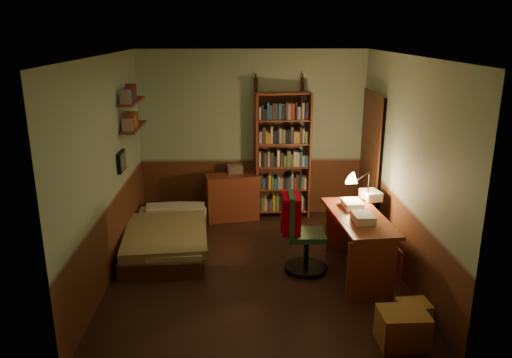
{
  "coord_description": "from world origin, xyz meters",
  "views": [
    {
      "loc": [
        -0.2,
        -5.66,
        2.88
      ],
      "look_at": [
        0.0,
        0.25,
        1.1
      ],
      "focal_mm": 35.0,
      "sensor_mm": 36.0,
      "label": 1
    }
  ],
  "objects_px": {
    "bookshelf": "(282,156)",
    "cardboard_box_b": "(414,312)",
    "dresser": "(232,197)",
    "desk": "(357,244)",
    "cardboard_box_a": "(403,328)",
    "bed": "(168,228)",
    "office_chair": "(307,232)",
    "mini_stereo": "(235,169)",
    "desk_lamp": "(369,176)"
  },
  "relations": [
    {
      "from": "bed",
      "to": "cardboard_box_a",
      "type": "relative_size",
      "value": 4.21
    },
    {
      "from": "dresser",
      "to": "cardboard_box_a",
      "type": "height_order",
      "value": "dresser"
    },
    {
      "from": "mini_stereo",
      "to": "dresser",
      "type": "bearing_deg",
      "value": -118.39
    },
    {
      "from": "office_chair",
      "to": "cardboard_box_a",
      "type": "distance_m",
      "value": 1.73
    },
    {
      "from": "dresser",
      "to": "office_chair",
      "type": "height_order",
      "value": "office_chair"
    },
    {
      "from": "dresser",
      "to": "cardboard_box_a",
      "type": "distance_m",
      "value": 3.75
    },
    {
      "from": "cardboard_box_a",
      "to": "cardboard_box_b",
      "type": "height_order",
      "value": "cardboard_box_a"
    },
    {
      "from": "desk",
      "to": "office_chair",
      "type": "bearing_deg",
      "value": 168.24
    },
    {
      "from": "bookshelf",
      "to": "bed",
      "type": "bearing_deg",
      "value": -152.14
    },
    {
      "from": "office_chair",
      "to": "mini_stereo",
      "type": "bearing_deg",
      "value": 115.22
    },
    {
      "from": "dresser",
      "to": "desk",
      "type": "xyz_separation_m",
      "value": [
        1.55,
        -1.89,
        0.02
      ]
    },
    {
      "from": "desk_lamp",
      "to": "dresser",
      "type": "bearing_deg",
      "value": 122.27
    },
    {
      "from": "bed",
      "to": "office_chair",
      "type": "bearing_deg",
      "value": -24.71
    },
    {
      "from": "mini_stereo",
      "to": "desk",
      "type": "bearing_deg",
      "value": -57.28
    },
    {
      "from": "cardboard_box_a",
      "to": "cardboard_box_b",
      "type": "xyz_separation_m",
      "value": [
        0.23,
        0.36,
        -0.06
      ]
    },
    {
      "from": "desk",
      "to": "cardboard_box_a",
      "type": "distance_m",
      "value": 1.49
    },
    {
      "from": "bed",
      "to": "cardboard_box_a",
      "type": "bearing_deg",
      "value": -44.65
    },
    {
      "from": "office_chair",
      "to": "cardboard_box_b",
      "type": "distance_m",
      "value": 1.57
    },
    {
      "from": "desk",
      "to": "desk_lamp",
      "type": "distance_m",
      "value": 0.91
    },
    {
      "from": "mini_stereo",
      "to": "bookshelf",
      "type": "bearing_deg",
      "value": -6.94
    },
    {
      "from": "cardboard_box_b",
      "to": "bed",
      "type": "bearing_deg",
      "value": 145.17
    },
    {
      "from": "dresser",
      "to": "bookshelf",
      "type": "bearing_deg",
      "value": -5.2
    },
    {
      "from": "office_chair",
      "to": "cardboard_box_b",
      "type": "bearing_deg",
      "value": -50.36
    },
    {
      "from": "office_chair",
      "to": "bookshelf",
      "type": "bearing_deg",
      "value": 95.35
    },
    {
      "from": "bed",
      "to": "bookshelf",
      "type": "distance_m",
      "value": 2.14
    },
    {
      "from": "desk_lamp",
      "to": "cardboard_box_a",
      "type": "height_order",
      "value": "desk_lamp"
    },
    {
      "from": "bed",
      "to": "desk_lamp",
      "type": "xyz_separation_m",
      "value": [
        2.65,
        -0.27,
        0.8
      ]
    },
    {
      "from": "desk",
      "to": "cardboard_box_b",
      "type": "xyz_separation_m",
      "value": [
        0.34,
        -1.11,
        -0.26
      ]
    },
    {
      "from": "bed",
      "to": "office_chair",
      "type": "distance_m",
      "value": 1.96
    },
    {
      "from": "office_chair",
      "to": "cardboard_box_b",
      "type": "xyz_separation_m",
      "value": [
        0.95,
        -1.18,
        -0.4
      ]
    },
    {
      "from": "desk_lamp",
      "to": "cardboard_box_a",
      "type": "relative_size",
      "value": 1.48
    },
    {
      "from": "desk_lamp",
      "to": "cardboard_box_b",
      "type": "distance_m",
      "value": 1.91
    },
    {
      "from": "mini_stereo",
      "to": "cardboard_box_b",
      "type": "distance_m",
      "value": 3.68
    },
    {
      "from": "bed",
      "to": "cardboard_box_b",
      "type": "xyz_separation_m",
      "value": [
        2.75,
        -1.91,
        -0.17
      ]
    },
    {
      "from": "mini_stereo",
      "to": "desk",
      "type": "xyz_separation_m",
      "value": [
        1.49,
        -2.01,
        -0.4
      ]
    },
    {
      "from": "bookshelf",
      "to": "cardboard_box_a",
      "type": "xyz_separation_m",
      "value": [
        0.87,
        -3.45,
        -0.82
      ]
    },
    {
      "from": "cardboard_box_b",
      "to": "desk_lamp",
      "type": "bearing_deg",
      "value": 93.64
    },
    {
      "from": "dresser",
      "to": "mini_stereo",
      "type": "relative_size",
      "value": 3.41
    },
    {
      "from": "bed",
      "to": "desk_lamp",
      "type": "distance_m",
      "value": 2.78
    },
    {
      "from": "desk",
      "to": "cardboard_box_a",
      "type": "xyz_separation_m",
      "value": [
        0.11,
        -1.47,
        -0.2
      ]
    },
    {
      "from": "bookshelf",
      "to": "cardboard_box_b",
      "type": "relative_size",
      "value": 6.27
    },
    {
      "from": "dresser",
      "to": "cardboard_box_a",
      "type": "relative_size",
      "value": 1.78
    },
    {
      "from": "mini_stereo",
      "to": "cardboard_box_b",
      "type": "height_order",
      "value": "mini_stereo"
    },
    {
      "from": "bed",
      "to": "bookshelf",
      "type": "height_order",
      "value": "bookshelf"
    },
    {
      "from": "desk_lamp",
      "to": "cardboard_box_b",
      "type": "relative_size",
      "value": 2.11
    },
    {
      "from": "bookshelf",
      "to": "cardboard_box_a",
      "type": "distance_m",
      "value": 3.65
    },
    {
      "from": "bookshelf",
      "to": "desk",
      "type": "height_order",
      "value": "bookshelf"
    },
    {
      "from": "bed",
      "to": "cardboard_box_a",
      "type": "height_order",
      "value": "bed"
    },
    {
      "from": "bed",
      "to": "desk_lamp",
      "type": "height_order",
      "value": "desk_lamp"
    },
    {
      "from": "mini_stereo",
      "to": "bed",
      "type": "bearing_deg",
      "value": -130.97
    }
  ]
}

